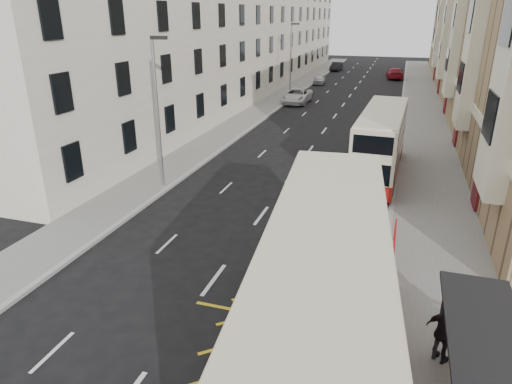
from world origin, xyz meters
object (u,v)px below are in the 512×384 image
(bus_shelter, at_px, (489,365))
(white_van, at_px, (297,96))
(street_lamp_far, at_px, (291,57))
(double_decker_front, at_px, (322,316))
(double_decker_rear, at_px, (381,143))
(car_dark, at_px, (336,67))
(street_lamp_near, at_px, (158,106))
(car_red, at_px, (395,73))
(pedestrian_mid, at_px, (499,340))
(pedestrian_far, at_px, (444,333))
(car_silver, at_px, (319,79))

(bus_shelter, xyz_separation_m, white_van, (-13.32, 39.86, -1.36))
(street_lamp_far, relative_size, double_decker_front, 0.65)
(bus_shelter, distance_m, double_decker_rear, 18.47)
(double_decker_front, relative_size, car_dark, 2.89)
(street_lamp_near, distance_m, double_decker_rear, 12.99)
(street_lamp_far, bearing_deg, car_dark, 87.66)
(double_decker_front, distance_m, double_decker_rear, 18.03)
(double_decker_front, xyz_separation_m, car_red, (-0.16, 63.17, -1.67))
(street_lamp_near, relative_size, double_decker_rear, 0.79)
(street_lamp_far, xyz_separation_m, double_decker_front, (11.01, -42.26, -2.17))
(pedestrian_mid, xyz_separation_m, white_van, (-14.09, 37.40, -0.28))
(pedestrian_mid, bearing_deg, car_dark, 72.06)
(pedestrian_far, height_order, white_van, pedestrian_far)
(double_decker_rear, relative_size, car_red, 1.85)
(bus_shelter, bearing_deg, pedestrian_far, 105.48)
(pedestrian_mid, distance_m, white_van, 39.97)
(car_dark, bearing_deg, bus_shelter, -75.58)
(pedestrian_far, height_order, car_dark, pedestrian_far)
(car_silver, relative_size, car_red, 0.69)
(car_silver, distance_m, car_dark, 15.95)
(street_lamp_far, xyz_separation_m, pedestrian_mid, (15.46, -39.93, -3.58))
(street_lamp_far, bearing_deg, white_van, -61.49)
(pedestrian_mid, height_order, white_van, pedestrian_mid)
(bus_shelter, bearing_deg, double_decker_front, 177.88)
(double_decker_front, relative_size, white_van, 2.20)
(white_van, height_order, car_silver, white_van)
(street_lamp_far, relative_size, car_red, 1.46)
(street_lamp_far, distance_m, pedestrian_mid, 42.97)
(street_lamp_near, height_order, car_red, street_lamp_near)
(double_decker_front, distance_m, pedestrian_far, 3.98)
(street_lamp_near, height_order, double_decker_front, street_lamp_near)
(street_lamp_near, bearing_deg, car_dark, 88.87)
(double_decker_rear, bearing_deg, car_dark, 103.18)
(white_van, relative_size, car_red, 1.02)
(bus_shelter, relative_size, street_lamp_far, 0.53)
(bus_shelter, relative_size, car_silver, 1.12)
(bus_shelter, relative_size, car_dark, 1.00)
(bus_shelter, xyz_separation_m, double_decker_rear, (-3.34, 18.16, -0.10))
(pedestrian_far, bearing_deg, white_van, -35.10)
(double_decker_rear, relative_size, car_silver, 2.66)
(double_decker_rear, xyz_separation_m, pedestrian_mid, (4.11, -15.70, -0.98))
(double_decker_rear, xyz_separation_m, pedestrian_far, (2.71, -15.89, -0.97))
(pedestrian_mid, bearing_deg, street_lamp_far, 81.35)
(double_decker_rear, height_order, car_dark, double_decker_rear)
(double_decker_rear, distance_m, car_red, 45.16)
(street_lamp_near, height_order, car_silver, street_lamp_near)
(double_decker_rear, xyz_separation_m, car_red, (-0.50, 45.14, -1.25))
(street_lamp_far, height_order, pedestrian_mid, street_lamp_far)
(bus_shelter, distance_m, pedestrian_mid, 2.79)
(car_silver, bearing_deg, bus_shelter, -82.15)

